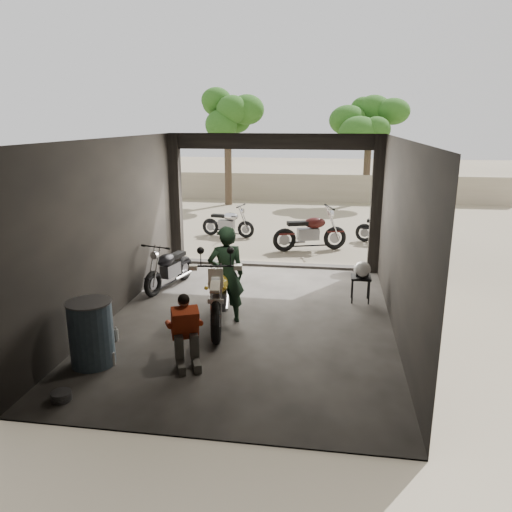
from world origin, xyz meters
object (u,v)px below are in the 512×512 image
(left_bike, at_px, (169,265))
(stool, at_px, (361,280))
(outside_bike_c, at_px, (386,227))
(mechanic, at_px, (186,333))
(oil_drum, at_px, (91,334))
(main_bike, at_px, (219,290))
(helmet, at_px, (362,269))
(outside_bike_a, at_px, (228,221))
(sign_post, at_px, (397,196))
(outside_bike_b, at_px, (310,229))
(rider, at_px, (226,275))

(left_bike, distance_m, stool, 4.01)
(outside_bike_c, distance_m, mechanic, 8.88)
(mechanic, height_order, oil_drum, mechanic)
(main_bike, relative_size, helmet, 5.55)
(outside_bike_a, distance_m, sign_post, 5.24)
(helmet, xyz_separation_m, oil_drum, (-4.01, -3.25, -0.20))
(left_bike, height_order, sign_post, sign_post)
(left_bike, height_order, oil_drum, left_bike)
(main_bike, xyz_separation_m, outside_bike_b, (1.31, 5.48, -0.03))
(outside_bike_b, height_order, helmet, outside_bike_b)
(outside_bike_b, relative_size, mechanic, 1.78)
(rider, bearing_deg, outside_bike_c, -139.64)
(main_bike, height_order, helmet, main_bike)
(main_bike, relative_size, sign_post, 0.79)
(main_bike, distance_m, oil_drum, 2.29)
(main_bike, bearing_deg, oil_drum, -140.45)
(outside_bike_b, bearing_deg, rider, 148.83)
(main_bike, relative_size, left_bike, 1.26)
(outside_bike_c, height_order, oil_drum, outside_bike_c)
(left_bike, height_order, outside_bike_a, left_bike)
(left_bike, xyz_separation_m, sign_post, (4.99, 3.12, 1.14))
(oil_drum, bearing_deg, mechanic, 8.17)
(sign_post, bearing_deg, oil_drum, -113.75)
(outside_bike_b, xyz_separation_m, mechanic, (-1.45, -7.01, -0.10))
(main_bike, relative_size, outside_bike_a, 1.30)
(rider, distance_m, oil_drum, 2.50)
(rider, bearing_deg, left_bike, -68.21)
(oil_drum, bearing_deg, outside_bike_a, 88.48)
(rider, height_order, sign_post, sign_post)
(outside_bike_b, relative_size, helmet, 5.20)
(mechanic, height_order, helmet, mechanic)
(main_bike, xyz_separation_m, outside_bike_a, (-1.27, 6.80, -0.14))
(rider, relative_size, helmet, 5.05)
(outside_bike_c, distance_m, stool, 5.13)
(outside_bike_a, relative_size, helmet, 4.28)
(left_bike, xyz_separation_m, stool, (4.00, -0.26, -0.06))
(outside_bike_a, bearing_deg, left_bike, -171.77)
(helmet, bearing_deg, outside_bike_c, 78.93)
(left_bike, bearing_deg, stool, 11.41)
(outside_bike_a, bearing_deg, mechanic, -161.37)
(outside_bike_a, relative_size, stool, 2.81)
(main_bike, distance_m, stool, 2.95)
(left_bike, bearing_deg, outside_bike_c, 59.12)
(left_bike, height_order, outside_bike_b, outside_bike_b)
(outside_bike_b, height_order, stool, outside_bike_b)
(stool, xyz_separation_m, oil_drum, (-4.00, -3.28, 0.04))
(left_bike, height_order, outside_bike_c, left_bike)
(main_bike, xyz_separation_m, stool, (2.50, 1.56, -0.19))
(outside_bike_c, bearing_deg, outside_bike_a, 102.38)
(left_bike, height_order, stool, left_bike)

